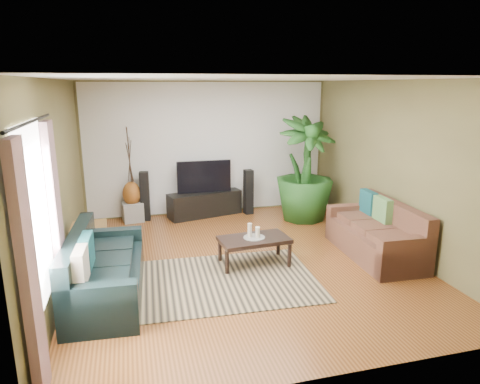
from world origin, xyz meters
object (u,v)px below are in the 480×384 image
object	(u,v)px
sofa_left	(106,265)
speaker_right	(248,192)
tv_stand	(205,204)
pedestal	(133,212)
coffee_table	(254,251)
sofa_right	(375,230)
vase	(132,194)
potted_plant	(305,169)
side_table	(90,242)
speaker_left	(145,196)
television	(204,176)

from	to	relation	value
sofa_left	speaker_right	world-z (taller)	speaker_right
tv_stand	pedestal	xyz separation A→B (m)	(-1.44, 0.00, -0.06)
coffee_table	pedestal	xyz separation A→B (m)	(-1.72, 2.62, -0.02)
sofa_left	tv_stand	bearing A→B (deg)	-26.55
sofa_right	speaker_right	xyz separation A→B (m)	(-1.29, 2.68, 0.04)
coffee_table	vase	distance (m)	3.15
sofa_right	potted_plant	size ratio (longest dim) A/B	0.90
pedestal	side_table	size ratio (longest dim) A/B	0.67
tv_stand	speaker_left	size ratio (longest dim) A/B	1.53
sofa_right	side_table	world-z (taller)	sofa_right
sofa_right	vase	world-z (taller)	sofa_right
potted_plant	side_table	bearing A→B (deg)	-164.70
sofa_right	sofa_left	bearing A→B (deg)	-82.99
television	sofa_left	bearing A→B (deg)	-120.12
coffee_table	television	xyz separation A→B (m)	(-0.28, 2.62, 0.61)
sofa_right	pedestal	bearing A→B (deg)	-125.16
speaker_left	potted_plant	bearing A→B (deg)	-7.47
sofa_right	speaker_right	distance (m)	2.98
vase	tv_stand	bearing A→B (deg)	0.00
pedestal	tv_stand	bearing A→B (deg)	0.00
coffee_table	vase	bearing A→B (deg)	118.19
tv_stand	speaker_left	world-z (taller)	speaker_left
sofa_right	pedestal	distance (m)	4.58
speaker_right	speaker_left	bearing A→B (deg)	172.72
speaker_left	pedestal	world-z (taller)	speaker_left
television	pedestal	bearing A→B (deg)	180.00
speaker_left	coffee_table	bearing A→B (deg)	-54.77
sofa_left	television	xyz separation A→B (m)	(1.81, 3.11, 0.40)
sofa_left	television	distance (m)	3.62
potted_plant	vase	world-z (taller)	potted_plant
coffee_table	speaker_right	world-z (taller)	speaker_right
potted_plant	side_table	size ratio (longest dim) A/B	3.62
side_table	vase	bearing A→B (deg)	69.84
speaker_right	pedestal	bearing A→B (deg)	172.99
sofa_right	side_table	size ratio (longest dim) A/B	3.28
television	side_table	xyz separation A→B (m)	(-2.10, -1.82, -0.54)
coffee_table	side_table	distance (m)	2.52
tv_stand	side_table	size ratio (longest dim) A/B	2.65
sofa_left	pedestal	xyz separation A→B (m)	(0.37, 3.11, -0.24)
coffee_table	side_table	xyz separation A→B (m)	(-2.38, 0.80, 0.07)
speaker_left	side_table	xyz separation A→B (m)	(-0.92, -1.82, -0.21)
sofa_left	side_table	world-z (taller)	sofa_left
speaker_right	potted_plant	bearing A→B (deg)	-38.42
sofa_right	vase	bearing A→B (deg)	-125.16
television	speaker_left	bearing A→B (deg)	180.00
sofa_left	side_table	size ratio (longest dim) A/B	3.49
tv_stand	potted_plant	world-z (taller)	potted_plant
potted_plant	vase	xyz separation A→B (m)	(-3.30, 0.73, -0.47)
speaker_right	side_table	world-z (taller)	speaker_right
potted_plant	sofa_left	bearing A→B (deg)	-147.03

